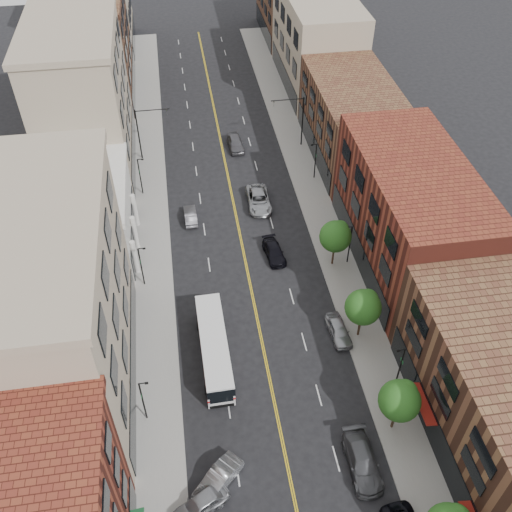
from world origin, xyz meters
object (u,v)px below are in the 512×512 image
city_bus (214,347)px  car_angle_a (200,505)px  car_parked_far (339,330)px  car_lane_behind (190,215)px  car_lane_b (259,200)px  car_lane_c (235,143)px  car_parked_mid (362,462)px  car_angle_b (218,479)px  car_lane_a (274,252)px

city_bus → car_angle_a: 14.07m
car_angle_a → car_parked_far: car_angle_a is taller
car_lane_behind → car_lane_b: 8.58m
car_angle_a → car_lane_c: (8.94, 49.12, 0.05)m
city_bus → car_parked_mid: (10.44, -12.43, -0.82)m
city_bus → car_parked_mid: bearing=-50.8°
car_parked_far → car_parked_mid: bearing=-101.0°
car_parked_mid → car_lane_b: car_lane_b is taller
car_angle_b → car_lane_a: (8.83, 24.82, -0.09)m
city_bus → car_lane_c: size_ratio=2.28×
city_bus → car_lane_a: (7.87, 12.76, -0.98)m
car_angle_a → car_angle_b: car_angle_a is taller
city_bus → car_lane_a: bearing=57.6°
city_bus → car_lane_c: city_bus is taller
city_bus → car_lane_b: size_ratio=1.86×
city_bus → car_lane_a: size_ratio=2.42×
city_bus → car_lane_a: city_bus is taller
car_angle_b → car_parked_mid: car_parked_mid is taller
city_bus → car_angle_a: size_ratio=2.43×
car_angle_b → car_lane_b: car_lane_b is taller
car_lane_a → car_lane_c: (-1.39, 22.54, 0.16)m
car_lane_b → car_lane_c: 13.23m
car_lane_behind → car_angle_b: bearing=88.5°
car_lane_behind → car_lane_c: size_ratio=0.83×
car_parked_mid → car_lane_b: bearing=94.6°
car_lane_b → car_parked_mid: bearing=-84.3°
car_angle_a → car_lane_a: size_ratio=1.00×
car_parked_far → car_lane_a: (-4.17, 11.94, -0.07)m
car_angle_b → car_parked_mid: bearing=44.6°
car_angle_a → car_lane_behind: car_angle_a is taller
car_angle_a → car_lane_b: size_ratio=0.77×
car_angle_b → car_parked_mid: size_ratio=0.81×
city_bus → car_angle_b: 12.13m
city_bus → car_lane_c: 35.90m
car_parked_far → city_bus: bearing=179.7°
car_angle_b → car_angle_a: bearing=-83.8°
city_bus → car_lane_behind: size_ratio=2.74×
car_lane_behind → car_parked_mid: bearing=107.6°
car_parked_mid → city_bus: bearing=130.0°
car_parked_mid → car_parked_far: size_ratio=1.31×
city_bus → car_parked_mid: 16.25m
car_parked_far → car_lane_c: bearing=95.0°
car_angle_b → car_parked_far: bearing=91.2°
car_parked_mid → car_lane_c: bearing=94.8°
car_lane_a → car_lane_b: bearing=84.7°
car_lane_a → car_lane_c: 22.58m
car_lane_a → car_lane_behind: bearing=131.3°
car_angle_a → car_angle_b: 2.32m
car_lane_a → car_parked_far: bearing=-77.5°
city_bus → car_lane_behind: city_bus is taller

